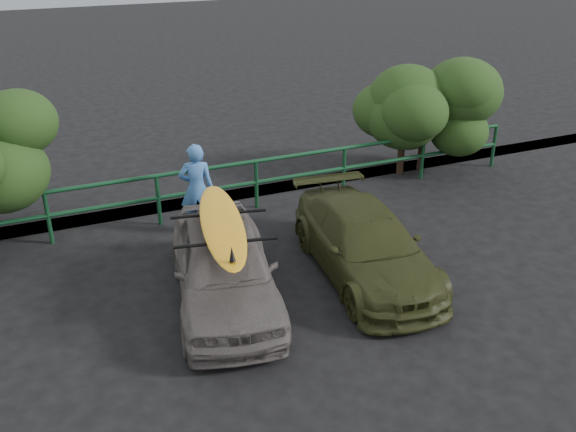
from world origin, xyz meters
The scene contains 8 objects.
ground centered at (0.00, 0.00, 0.00)m, with size 80.00×80.00×0.00m, color black.
guardrail centered at (0.00, 5.00, 0.52)m, with size 14.00×0.08×1.04m, color #134525, non-canonical shape.
shrub_right centered at (5.00, 5.50, 1.22)m, with size 3.20×2.40×2.43m, color #274519, non-canonical shape.
sedan centered at (-0.73, 1.84, 0.63)m, with size 1.49×3.70×1.26m, color #645B59.
olive_vehicle centered at (1.66, 1.75, 0.55)m, with size 1.55×3.82×1.11m, color #363A19.
man centered at (-0.40, 4.40, 0.87)m, with size 0.63×0.42×1.74m, color #427BC7.
roof_rack centered at (-0.73, 1.84, 1.29)m, with size 1.46×1.02×0.05m, color black, non-canonical shape.
surfboard centered at (-0.73, 1.84, 1.35)m, with size 0.61×2.95×0.09m, color #F7A91A.
Camera 1 is at (-3.21, -6.25, 5.41)m, focal length 40.00 mm.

